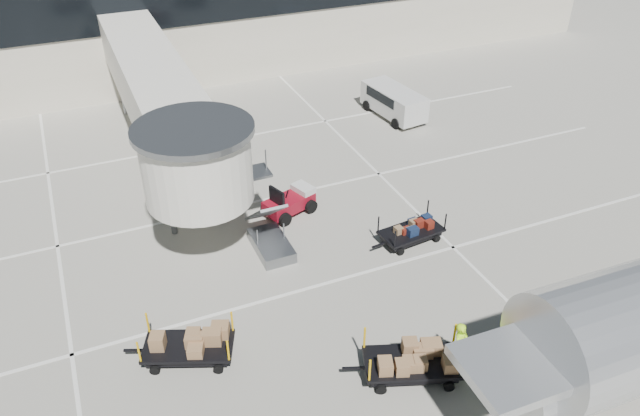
# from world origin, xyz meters

# --- Properties ---
(ground) EXTENTS (140.00, 140.00, 0.00)m
(ground) POSITION_xyz_m (0.00, 0.00, 0.00)
(ground) COLOR #B3AFA0
(ground) RESTS_ON ground
(lane_markings) EXTENTS (40.00, 30.00, 0.02)m
(lane_markings) POSITION_xyz_m (-0.67, 9.33, 0.01)
(lane_markings) COLOR silver
(lane_markings) RESTS_ON ground
(terminal) EXTENTS (64.00, 12.11, 15.20)m
(terminal) POSITION_xyz_m (-0.35, 29.94, 4.11)
(terminal) COLOR beige
(terminal) RESTS_ON ground
(jet_bridge) EXTENTS (5.70, 20.40, 6.03)m
(jet_bridge) POSITION_xyz_m (-3.97, 12.26, 4.28)
(jet_bridge) COLOR silver
(jet_bridge) RESTS_ON ground
(baggage_tug) EXTENTS (2.70, 2.21, 1.61)m
(baggage_tug) POSITION_xyz_m (0.43, 7.45, 0.59)
(baggage_tug) COLOR maroon
(baggage_tug) RESTS_ON ground
(suitcase_cart) EXTENTS (3.52, 1.69, 1.36)m
(suitcase_cart) POSITION_xyz_m (4.54, 3.19, 0.49)
(suitcase_cart) COLOR black
(suitcase_cart) RESTS_ON ground
(box_cart_near) EXTENTS (4.06, 2.65, 1.57)m
(box_cart_near) POSITION_xyz_m (0.70, -3.58, 0.62)
(box_cart_near) COLOR black
(box_cart_near) RESTS_ON ground
(box_cart_far) EXTENTS (3.86, 2.61, 1.50)m
(box_cart_far) POSITION_xyz_m (-6.14, 0.16, 0.58)
(box_cart_far) COLOR black
(box_cart_far) RESTS_ON ground
(ground_worker) EXTENTS (0.82, 0.70, 1.91)m
(ground_worker) POSITION_xyz_m (2.29, -3.83, 0.96)
(ground_worker) COLOR #ACF419
(ground_worker) RESTS_ON ground
(minivan) EXTENTS (2.50, 4.80, 1.74)m
(minivan) POSITION_xyz_m (10.16, 15.16, 1.04)
(minivan) COLOR silver
(minivan) RESTS_ON ground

